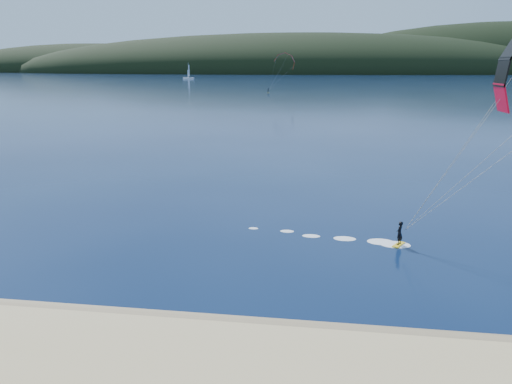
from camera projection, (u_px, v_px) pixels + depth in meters
The scene contains 4 objects.
wet_sand at pixel (159, 324), 22.68m from camera, with size 220.00×2.50×0.10m.
headland at pixel (327, 73), 732.92m from camera, with size 1200.00×310.00×140.00m.
kitesurfer_far at pixel (284, 64), 203.30m from camera, with size 12.00×5.70×15.44m.
sailboat at pixel (189, 78), 411.28m from camera, with size 9.05×5.98×13.20m.
Camera 1 is at (7.32, -15.14, 11.47)m, focal length 35.14 mm.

